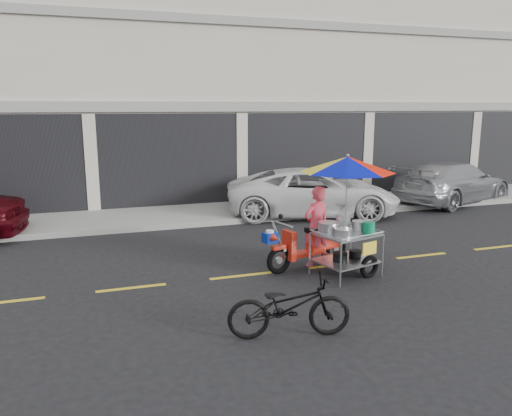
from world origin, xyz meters
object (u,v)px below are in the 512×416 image
object	(u,v)px
white_pickup	(313,192)
near_bicycle	(289,306)
silver_pickup	(453,182)
food_vendor_rig	(335,198)

from	to	relation	value
white_pickup	near_bicycle	size ratio (longest dim) A/B	2.89
silver_pickup	near_bicycle	xyz separation A→B (m)	(-8.75, -7.30, -0.23)
near_bicycle	food_vendor_rig	distance (m)	3.13
silver_pickup	near_bicycle	distance (m)	11.40
silver_pickup	white_pickup	bearing A→B (deg)	74.71
silver_pickup	near_bicycle	bearing A→B (deg)	110.98
silver_pickup	food_vendor_rig	world-z (taller)	food_vendor_rig
white_pickup	near_bicycle	xyz separation A→B (m)	(-3.59, -6.98, -0.24)
silver_pickup	food_vendor_rig	xyz separation A→B (m)	(-6.89, -4.99, 0.75)
white_pickup	silver_pickup	xyz separation A→B (m)	(5.16, 0.32, -0.00)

